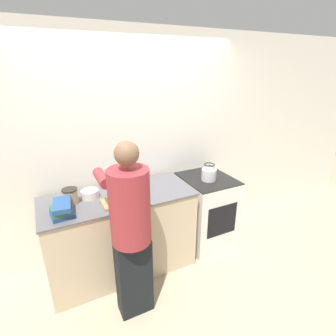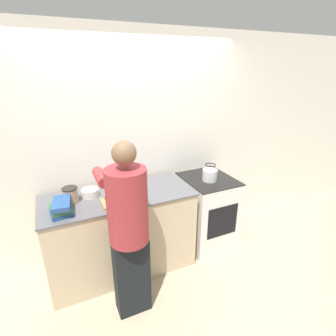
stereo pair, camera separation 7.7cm
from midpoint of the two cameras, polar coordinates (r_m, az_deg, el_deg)
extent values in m
plane|color=tan|center=(3.17, -2.39, -22.44)|extent=(12.00, 12.00, 0.00)
cube|color=silver|center=(3.12, -8.39, 4.48)|extent=(8.00, 0.05, 2.60)
cube|color=#C6B28E|center=(3.04, -10.88, -13.86)|extent=(1.55, 0.66, 0.91)
cube|color=#56565B|center=(2.80, -11.53, -6.05)|extent=(1.57, 0.68, 0.02)
cube|color=silver|center=(3.45, 7.54, -9.18)|extent=(0.58, 0.68, 0.90)
cube|color=black|center=(3.25, 7.92, -2.25)|extent=(0.58, 0.68, 0.01)
cube|color=black|center=(3.20, 10.95, -11.12)|extent=(0.41, 0.01, 0.39)
cube|color=black|center=(2.62, -8.33, -22.22)|extent=(0.31, 0.19, 0.79)
cylinder|color=maroon|center=(2.19, -9.33, -8.34)|extent=(0.34, 0.34, 0.66)
sphere|color=brown|center=(2.01, -10.10, 3.12)|extent=(0.19, 0.19, 0.19)
cylinder|color=maroon|center=(2.35, -15.16, -2.09)|extent=(0.09, 0.30, 0.09)
cylinder|color=maroon|center=(2.41, -8.49, -0.92)|extent=(0.09, 0.30, 0.09)
cube|color=#A87A4C|center=(2.66, -11.08, -7.10)|extent=(0.36, 0.23, 0.02)
cube|color=silver|center=(2.67, -9.21, -6.66)|extent=(0.15, 0.09, 0.01)
cube|color=black|center=(2.68, -11.76, -6.65)|extent=(0.09, 0.06, 0.01)
cylinder|color=silver|center=(3.17, 8.20, -1.42)|extent=(0.18, 0.18, 0.14)
cone|color=silver|center=(3.13, 8.28, 0.04)|extent=(0.14, 0.14, 0.03)
sphere|color=black|center=(3.12, 8.31, 0.52)|extent=(0.02, 0.02, 0.02)
torus|color=black|center=(3.12, 8.32, 0.76)|extent=(0.13, 0.13, 0.01)
cylinder|color=silver|center=(2.81, -17.39, -5.40)|extent=(0.17, 0.17, 0.08)
cylinder|color=tan|center=(2.75, -21.24, -5.87)|extent=(0.14, 0.14, 0.14)
cylinder|color=#28231E|center=(2.71, -21.45, -4.41)|extent=(0.15, 0.15, 0.01)
cube|color=navy|center=(2.58, -22.85, -9.24)|extent=(0.21, 0.22, 0.04)
cube|color=#2D663D|center=(2.57, -23.09, -8.40)|extent=(0.19, 0.24, 0.04)
cube|color=navy|center=(2.55, -22.92, -7.43)|extent=(0.18, 0.29, 0.05)
camera|label=1|loc=(0.04, -90.80, -0.31)|focal=28.00mm
camera|label=2|loc=(0.04, 89.20, 0.31)|focal=28.00mm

